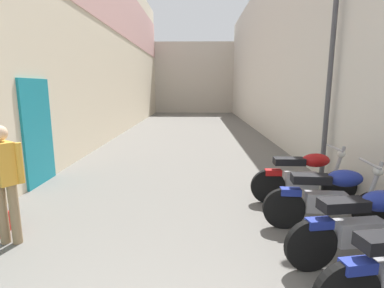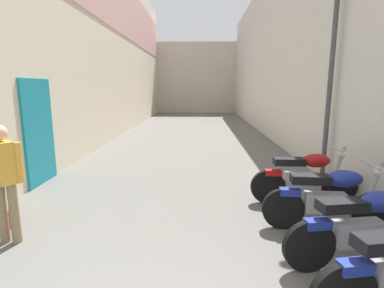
% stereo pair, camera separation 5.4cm
% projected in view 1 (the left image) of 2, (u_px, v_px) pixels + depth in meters
% --- Properties ---
extents(ground_plane, '(39.49, 39.49, 0.00)m').
position_uv_depth(ground_plane, '(190.00, 146.00, 10.42)').
color(ground_plane, '#66635E').
extents(building_left, '(0.45, 23.49, 7.63)m').
position_uv_depth(building_left, '(107.00, 40.00, 11.66)').
color(building_left, beige).
rests_on(building_left, ground).
extents(building_right, '(0.45, 23.49, 6.65)m').
position_uv_depth(building_right, '(274.00, 54.00, 11.70)').
color(building_right, beige).
rests_on(building_right, ground).
extents(building_far_end, '(9.18, 2.00, 5.49)m').
position_uv_depth(building_far_end, '(194.00, 78.00, 24.38)').
color(building_far_end, beige).
rests_on(building_far_end, ground).
extents(motorcycle_third, '(1.84, 0.58, 1.04)m').
position_uv_depth(motorcycle_third, '(365.00, 225.00, 3.34)').
color(motorcycle_third, black).
rests_on(motorcycle_third, ground).
extents(motorcycle_fourth, '(1.85, 0.58, 1.04)m').
position_uv_depth(motorcycle_fourth, '(330.00, 197.00, 4.21)').
color(motorcycle_fourth, black).
rests_on(motorcycle_fourth, ground).
extents(motorcycle_fifth, '(1.85, 0.58, 1.04)m').
position_uv_depth(motorcycle_fifth, '(305.00, 176.00, 5.21)').
color(motorcycle_fifth, black).
rests_on(motorcycle_fifth, ground).
extents(pedestrian_mid_alley, '(0.52, 0.36, 1.57)m').
position_uv_depth(pedestrian_mid_alley, '(4.00, 176.00, 3.77)').
color(pedestrian_mid_alley, '#8C7251').
rests_on(pedestrian_mid_alley, ground).
extents(street_lamp, '(0.79, 0.18, 5.04)m').
position_uv_depth(street_lamp, '(328.00, 41.00, 5.88)').
color(street_lamp, '#47474C').
rests_on(street_lamp, ground).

